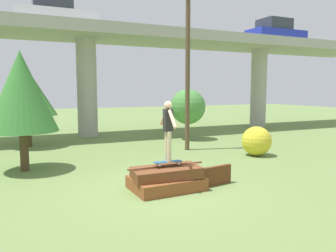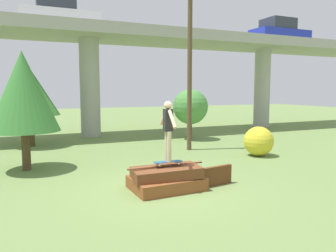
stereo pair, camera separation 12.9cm
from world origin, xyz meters
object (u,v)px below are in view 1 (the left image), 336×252
Objects in this scene: car_on_overpass_left at (56,14)px; car_on_overpass_mid at (275,32)px; skateboard at (168,162)px; tree_behind_right at (188,107)px; tree_mid_back at (21,92)px; utility_pole at (188,50)px; skater at (168,127)px; tree_behind_left at (27,91)px; bush_yellow_flowering at (257,141)px.

car_on_overpass_left is 0.99× the size of car_on_overpass_mid.
car_on_overpass_mid is (12.91, 10.33, 5.91)m from skateboard.
tree_mid_back is (-8.08, -3.81, 0.84)m from tree_behind_right.
car_on_overpass_left is 7.91m from utility_pole.
car_on_overpass_mid is 1.04× the size of tree_mid_back.
tree_behind_left reaches higher than skater.
skateboard is 6.87m from utility_pole.
car_on_overpass_left reaches higher than skateboard.
utility_pole is 4.83m from bush_yellow_flowering.
utility_pole reaches higher than tree_behind_right.
utility_pole reaches higher than skateboard.
tree_behind_left is at bearing 143.72° from bush_yellow_flowering.
tree_behind_right is at bearing -8.20° from tree_behind_left.
car_on_overpass_left is 0.48× the size of utility_pole.
tree_behind_left is at bearing 171.80° from tree_behind_right.
tree_mid_back reaches higher than skateboard.
skateboard is at bearing -122.84° from utility_pole.
tree_behind_right is (4.62, 7.59, 1.01)m from skateboard.
tree_behind_left reaches higher than tree_behind_right.
skateboard is 0.19× the size of car_on_overpass_left.
car_on_overpass_mid is at bearing 5.73° from tree_behind_left.
tree_behind_left is 3.13× the size of bush_yellow_flowering.
skateboard is at bearing 36.87° from skater.
skater is at bearing -121.31° from tree_behind_right.
bush_yellow_flowering is (1.95, -2.30, -3.77)m from utility_pole.
car_on_overpass_left reaches higher than skater.
car_on_overpass_mid reaches higher than car_on_overpass_left.
skater is at bearing -141.32° from car_on_overpass_mid.
utility_pole is at bearing -30.88° from tree_behind_left.
utility_pole is 3.15× the size of tree_behind_right.
skateboard is at bearing -69.82° from tree_behind_left.
tree_behind_left is 0.95× the size of tree_mid_back.
tree_behind_left reaches higher than bush_yellow_flowering.
tree_mid_back is (-1.89, -7.04, -4.01)m from car_on_overpass_left.
skater is 17.26m from car_on_overpass_mid.
skater is 0.40× the size of car_on_overpass_left.
skater is at bearing -47.49° from tree_mid_back.
tree_mid_back reaches higher than skater.
utility_pole reaches higher than tree_mid_back.
tree_behind_left is 7.95m from tree_behind_right.
car_on_overpass_left is 8.32m from tree_mid_back.
car_on_overpass_mid is (14.49, -0.49, 0.04)m from car_on_overpass_left.
skater reaches higher than skateboard.
skater is 0.43× the size of tree_behind_left.
car_on_overpass_mid reaches higher than tree_behind_left.
skateboard is 0.21× the size of tree_behind_left.
utility_pole is (3.17, 4.91, 2.68)m from skater.
skater is 0.19× the size of utility_pole.
skateboard is 5.75m from bush_yellow_flowering.
bush_yellow_flowering is at bearing -135.23° from car_on_overpass_mid.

